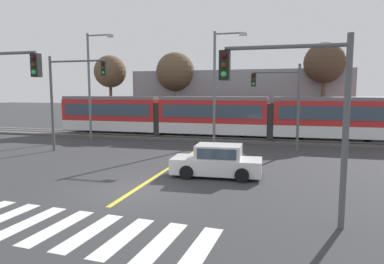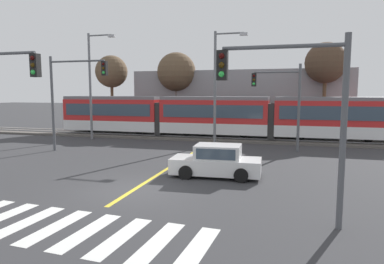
# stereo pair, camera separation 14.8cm
# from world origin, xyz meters

# --- Properties ---
(ground_plane) EXTENTS (200.00, 200.00, 0.00)m
(ground_plane) POSITION_xyz_m (0.00, 0.00, 0.00)
(ground_plane) COLOR #333335
(track_bed) EXTENTS (120.00, 4.00, 0.18)m
(track_bed) POSITION_xyz_m (0.00, 16.13, 0.09)
(track_bed) COLOR #56514C
(track_bed) RESTS_ON ground
(rail_near) EXTENTS (120.00, 0.08, 0.10)m
(rail_near) POSITION_xyz_m (0.00, 15.41, 0.23)
(rail_near) COLOR #939399
(rail_near) RESTS_ON track_bed
(rail_far) EXTENTS (120.00, 0.08, 0.10)m
(rail_far) POSITION_xyz_m (0.00, 16.85, 0.23)
(rail_far) COLOR #939399
(rail_far) RESTS_ON track_bed
(light_rail_tram) EXTENTS (28.00, 2.64, 3.43)m
(light_rail_tram) POSITION_xyz_m (-0.03, 16.12, 2.05)
(light_rail_tram) COLOR silver
(light_rail_tram) RESTS_ON track_bed
(crosswalk_stripe_2) EXTENTS (0.73, 2.83, 0.01)m
(crosswalk_stripe_2) POSITION_xyz_m (-1.65, -4.00, 0.00)
(crosswalk_stripe_2) COLOR silver
(crosswalk_stripe_2) RESTS_ON ground
(crosswalk_stripe_3) EXTENTS (0.73, 2.83, 0.01)m
(crosswalk_stripe_3) POSITION_xyz_m (-0.55, -4.07, 0.00)
(crosswalk_stripe_3) COLOR silver
(crosswalk_stripe_3) RESTS_ON ground
(crosswalk_stripe_4) EXTENTS (0.73, 2.83, 0.01)m
(crosswalk_stripe_4) POSITION_xyz_m (0.55, -4.13, 0.00)
(crosswalk_stripe_4) COLOR silver
(crosswalk_stripe_4) RESTS_ON ground
(crosswalk_stripe_5) EXTENTS (0.73, 2.83, 0.01)m
(crosswalk_stripe_5) POSITION_xyz_m (1.65, -4.20, 0.00)
(crosswalk_stripe_5) COLOR silver
(crosswalk_stripe_5) RESTS_ON ground
(crosswalk_stripe_6) EXTENTS (0.73, 2.83, 0.01)m
(crosswalk_stripe_6) POSITION_xyz_m (2.74, -4.27, 0.00)
(crosswalk_stripe_6) COLOR silver
(crosswalk_stripe_6) RESTS_ON ground
(crosswalk_stripe_7) EXTENTS (0.73, 2.83, 0.01)m
(crosswalk_stripe_7) POSITION_xyz_m (3.84, -4.33, 0.00)
(crosswalk_stripe_7) COLOR silver
(crosswalk_stripe_7) RESTS_ON ground
(lane_centre_line) EXTENTS (0.20, 16.23, 0.01)m
(lane_centre_line) POSITION_xyz_m (0.00, 6.01, 0.00)
(lane_centre_line) COLOR gold
(lane_centre_line) RESTS_ON ground
(sedan_crossing) EXTENTS (4.28, 2.07, 1.52)m
(sedan_crossing) POSITION_xyz_m (2.79, 3.24, 0.70)
(sedan_crossing) COLOR silver
(sedan_crossing) RESTS_ON ground
(traffic_light_near_right) EXTENTS (3.75, 0.38, 5.60)m
(traffic_light_near_right) POSITION_xyz_m (6.20, -1.93, 3.77)
(traffic_light_near_right) COLOR #515459
(traffic_light_near_right) RESTS_ON ground
(traffic_light_far_right) EXTENTS (3.25, 0.38, 5.84)m
(traffic_light_far_right) POSITION_xyz_m (5.59, 11.58, 3.80)
(traffic_light_far_right) COLOR #515459
(traffic_light_far_right) RESTS_ON ground
(traffic_light_mid_left) EXTENTS (4.25, 0.38, 6.34)m
(traffic_light_mid_left) POSITION_xyz_m (-7.94, 7.38, 4.25)
(traffic_light_mid_left) COLOR #515459
(traffic_light_mid_left) RESTS_ON ground
(street_lamp_west) EXTENTS (2.50, 0.28, 8.81)m
(street_lamp_west) POSITION_xyz_m (-9.86, 13.23, 5.03)
(street_lamp_west) COLOR slate
(street_lamp_west) RESTS_ON ground
(street_lamp_centre) EXTENTS (2.47, 0.28, 8.45)m
(street_lamp_centre) POSITION_xyz_m (0.88, 13.03, 4.84)
(street_lamp_centre) COLOR slate
(street_lamp_centre) RESTS_ON ground
(bare_tree_far_west) EXTENTS (3.40, 3.40, 7.88)m
(bare_tree_far_west) POSITION_xyz_m (-12.30, 20.91, 6.13)
(bare_tree_far_west) COLOR brown
(bare_tree_far_west) RESTS_ON ground
(bare_tree_west) EXTENTS (3.96, 3.96, 8.04)m
(bare_tree_west) POSITION_xyz_m (-5.17, 21.42, 6.03)
(bare_tree_west) COLOR brown
(bare_tree_west) RESTS_ON ground
(bare_tree_east) EXTENTS (3.61, 3.61, 8.39)m
(bare_tree_east) POSITION_xyz_m (9.08, 20.62, 6.54)
(bare_tree_east) COLOR brown
(bare_tree_east) RESTS_ON ground
(building_backdrop_far) EXTENTS (21.79, 6.00, 6.18)m
(building_backdrop_far) POSITION_xyz_m (1.03, 24.27, 3.09)
(building_backdrop_far) COLOR gray
(building_backdrop_far) RESTS_ON ground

